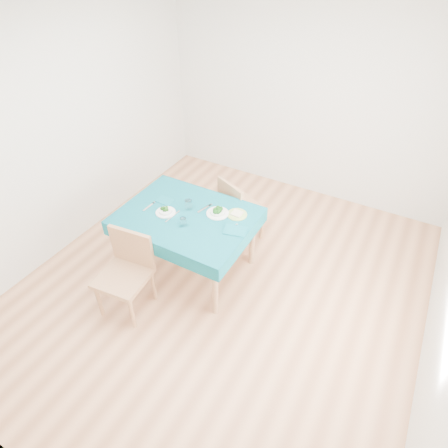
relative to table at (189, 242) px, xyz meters
The scene contains 16 objects.
room_shell 1.08m from the table, ahead, with size 4.02×4.52×2.73m.
table is the anchor object (origin of this frame).
chair_near 0.84m from the table, 107.03° to the right, with size 0.46×0.51×1.16m, color #A0714B.
chair_far 0.84m from the table, 71.54° to the left, with size 0.43×0.47×1.08m, color #A0714B.
bowl_near 0.47m from the table, 160.12° to the right, with size 0.21×0.21×0.06m, color white, non-canonical shape.
bowl_far 0.52m from the table, 32.57° to the left, with size 0.23×0.23×0.07m, color white, non-canonical shape.
fork_near 0.58m from the table, 169.76° to the right, with size 0.02×0.18×0.00m, color silver.
knife_near 0.41m from the table, 139.50° to the right, with size 0.02×0.23×0.00m, color silver.
fork_far 0.43m from the table, 60.05° to the left, with size 0.03×0.19×0.00m, color silver.
knife_far 0.63m from the table, ahead, with size 0.02×0.22×0.00m, color silver.
napkin_near 0.52m from the table, 165.11° to the left, with size 0.18×0.13×0.01m, color #0C5C69.
napkin_far 0.68m from the table, ahead, with size 0.22×0.16×0.01m, color #0C5C69.
tumbler_center 0.44m from the table, 111.15° to the left, with size 0.08×0.08×0.10m, color white.
tumbler_side 0.45m from the table, 65.84° to the right, with size 0.06×0.06×0.08m, color white.
side_plate 0.65m from the table, 29.25° to the left, with size 0.21×0.21×0.01m, color #A3C25E.
bread_slice 0.65m from the table, 29.25° to the left, with size 0.10×0.10×0.02m, color beige.
Camera 1 is at (1.36, -2.43, 3.09)m, focal length 30.00 mm.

